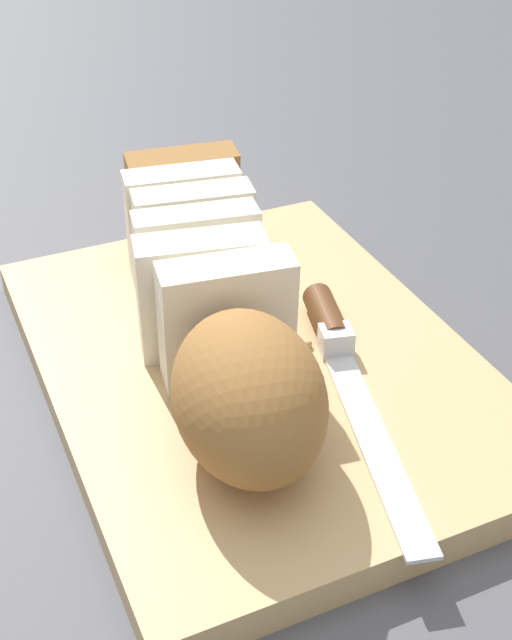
% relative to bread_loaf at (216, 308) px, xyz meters
% --- Properties ---
extents(ground_plane, '(3.00, 3.00, 0.00)m').
position_rel_bread_loaf_xyz_m(ground_plane, '(-0.00, -0.03, -0.07)').
color(ground_plane, '#4C4C51').
extents(cutting_board, '(0.41, 0.31, 0.02)m').
position_rel_bread_loaf_xyz_m(cutting_board, '(-0.00, -0.03, -0.06)').
color(cutting_board, tan).
rests_on(cutting_board, ground_plane).
extents(bread_loaf, '(0.35, 0.15, 0.10)m').
position_rel_bread_loaf_xyz_m(bread_loaf, '(0.00, 0.00, 0.00)').
color(bread_loaf, '#996633').
rests_on(bread_loaf, cutting_board).
extents(bread_knife, '(0.25, 0.08, 0.02)m').
position_rel_bread_loaf_xyz_m(bread_knife, '(-0.03, -0.08, -0.04)').
color(bread_knife, silver).
rests_on(bread_knife, cutting_board).
extents(crumb_near_knife, '(0.01, 0.01, 0.01)m').
position_rel_bread_loaf_xyz_m(crumb_near_knife, '(-0.01, -0.07, -0.04)').
color(crumb_near_knife, tan).
rests_on(crumb_near_knife, cutting_board).
extents(crumb_near_loaf, '(0.00, 0.00, 0.00)m').
position_rel_bread_loaf_xyz_m(crumb_near_loaf, '(-0.05, -0.04, -0.04)').
color(crumb_near_loaf, tan).
rests_on(crumb_near_loaf, cutting_board).
extents(crumb_stray_left, '(0.01, 0.01, 0.01)m').
position_rel_bread_loaf_xyz_m(crumb_stray_left, '(-0.00, -0.03, -0.04)').
color(crumb_stray_left, tan).
rests_on(crumb_stray_left, cutting_board).
extents(crumb_stray_right, '(0.01, 0.01, 0.01)m').
position_rel_bread_loaf_xyz_m(crumb_stray_right, '(-0.09, -0.04, -0.04)').
color(crumb_stray_right, tan).
rests_on(crumb_stray_right, cutting_board).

